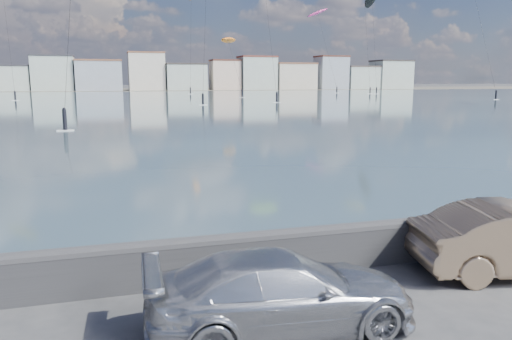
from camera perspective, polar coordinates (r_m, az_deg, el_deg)
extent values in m
cube|color=#385162|center=(99.07, -14.89, 7.54)|extent=(500.00, 177.00, 0.00)
cube|color=#4C473D|center=(207.50, -15.66, 8.83)|extent=(500.00, 60.00, 0.00)
cube|color=#28282B|center=(11.12, -3.14, -10.34)|extent=(400.00, 0.35, 0.90)
cylinder|color=#28282B|center=(10.97, -3.17, -8.15)|extent=(400.00, 0.36, 0.36)
cube|color=#B7C6BC|center=(196.19, -26.08, 9.34)|extent=(12.00, 10.00, 8.50)
cube|color=#2D2D33|center=(196.24, -26.18, 10.66)|extent=(12.24, 10.20, 0.60)
cube|color=#B7C6BC|center=(194.40, -22.14, 10.14)|extent=(14.00, 11.00, 12.00)
cube|color=#2D2D33|center=(194.55, -22.27, 11.99)|extent=(14.28, 11.22, 0.60)
cube|color=#9EA8B7|center=(193.48, -17.49, 10.20)|extent=(16.00, 13.00, 10.50)
cube|color=brown|center=(193.58, -17.58, 11.84)|extent=(16.32, 13.26, 0.60)
cube|color=beige|center=(193.91, -12.40, 10.88)|extent=(13.00, 10.00, 13.50)
cube|color=brown|center=(194.13, -12.49, 12.96)|extent=(13.26, 10.20, 0.60)
cube|color=#B7C6BC|center=(195.43, -8.07, 10.42)|extent=(15.00, 12.00, 9.50)
cube|color=#383330|center=(195.51, -8.10, 11.90)|extent=(15.30, 12.24, 0.60)
cube|color=beige|center=(198.23, -3.56, 10.72)|extent=(11.00, 9.00, 11.00)
cube|color=#562D23|center=(198.35, -3.57, 12.40)|extent=(11.22, 9.18, 0.60)
cube|color=#B7C6BC|center=(201.48, 0.12, 10.95)|extent=(14.00, 11.00, 12.50)
cube|color=brown|center=(201.65, 0.12, 12.81)|extent=(14.28, 11.22, 0.60)
cube|color=beige|center=(206.34, 4.33, 10.56)|extent=(16.00, 12.00, 10.00)
cube|color=brown|center=(206.43, 4.35, 12.03)|extent=(16.32, 12.24, 0.60)
cube|color=#9EA8B7|center=(212.66, 8.58, 10.87)|extent=(12.00, 10.00, 13.00)
cube|color=#562D23|center=(212.83, 8.63, 12.70)|extent=(12.24, 10.20, 0.60)
cube|color=#B7C6BC|center=(218.60, 11.84, 10.23)|extent=(14.00, 11.00, 9.00)
cube|color=#4C423D|center=(218.65, 11.88, 11.49)|extent=(14.28, 11.22, 0.60)
cube|color=#B7C6BC|center=(225.72, 15.16, 10.41)|extent=(15.00, 12.00, 11.50)
cube|color=#383330|center=(225.84, 15.23, 11.94)|extent=(15.30, 12.24, 0.60)
imported|color=#B4B6BC|center=(9.05, 2.95, -13.70)|extent=(4.87, 2.15, 1.39)
ellipsoid|color=#E5338C|center=(165.73, 7.03, 17.41)|extent=(7.95, 3.87, 4.03)
cube|color=white|center=(155.53, 9.21, 8.69)|extent=(1.40, 0.42, 0.08)
cylinder|color=black|center=(155.50, 9.22, 9.02)|extent=(0.36, 0.36, 1.70)
sphere|color=black|center=(155.49, 9.23, 9.35)|extent=(0.28, 0.28, 0.28)
cylinder|color=black|center=(160.17, 8.11, 13.42)|extent=(2.36, 10.93, 23.50)
cube|color=white|center=(149.11, 12.89, 8.49)|extent=(1.40, 0.42, 0.08)
cylinder|color=black|center=(149.09, 12.91, 8.84)|extent=(0.36, 0.36, 1.70)
sphere|color=black|center=(149.07, 12.92, 9.18)|extent=(0.28, 0.28, 0.28)
cylinder|color=black|center=(153.77, 12.49, 15.40)|extent=(0.83, 8.88, 34.14)
cube|color=white|center=(45.42, -20.95, 4.25)|extent=(1.40, 0.42, 0.08)
cylinder|color=black|center=(45.34, -21.02, 5.38)|extent=(0.36, 0.36, 1.70)
sphere|color=black|center=(45.28, -21.09, 6.51)|extent=(0.28, 0.28, 0.28)
ellipsoid|color=orange|center=(123.87, -3.17, 14.59)|extent=(7.00, 9.95, 1.65)
cube|color=white|center=(117.65, -1.60, 8.30)|extent=(1.40, 0.42, 0.08)
cylinder|color=black|center=(117.62, -1.60, 8.74)|extent=(0.36, 0.36, 1.70)
sphere|color=black|center=(117.59, -1.60, 9.18)|extent=(0.28, 0.28, 0.28)
cylinder|color=black|center=(120.58, -2.40, 11.82)|extent=(1.68, 6.58, 12.15)
cube|color=white|center=(116.91, 25.70, 7.27)|extent=(1.40, 0.42, 0.08)
cylinder|color=black|center=(116.88, 25.74, 7.71)|extent=(0.36, 0.36, 1.70)
sphere|color=black|center=(116.86, 25.77, 8.15)|extent=(0.28, 0.28, 0.28)
cylinder|color=black|center=(124.08, 24.21, 15.43)|extent=(1.97, 15.73, 31.66)
cube|color=white|center=(149.26, 13.59, 8.47)|extent=(1.40, 0.42, 0.08)
cylinder|color=black|center=(149.24, 13.61, 8.81)|extent=(0.36, 0.36, 1.70)
sphere|color=black|center=(149.22, 13.62, 9.16)|extent=(0.28, 0.28, 0.28)
cylinder|color=black|center=(152.44, 13.38, 14.02)|extent=(0.82, 6.23, 26.80)
cube|color=white|center=(84.33, -6.07, 7.41)|extent=(1.40, 0.42, 0.08)
cylinder|color=black|center=(84.29, -6.09, 8.02)|extent=(0.36, 0.36, 1.70)
sphere|color=black|center=(84.26, -6.10, 8.63)|extent=(0.28, 0.28, 0.28)
cube|color=white|center=(92.86, 2.38, 7.73)|extent=(1.40, 0.42, 0.08)
cylinder|color=black|center=(92.82, 2.39, 8.29)|extent=(0.36, 0.36, 1.70)
sphere|color=black|center=(92.79, 2.39, 8.84)|extent=(0.28, 0.28, 0.28)
cylinder|color=black|center=(99.31, 1.63, 14.97)|extent=(1.40, 12.72, 21.96)
cube|color=white|center=(144.86, -7.50, 8.61)|extent=(1.40, 0.42, 0.08)
cylinder|color=black|center=(144.84, -7.51, 8.97)|extent=(0.36, 0.36, 1.70)
sphere|color=black|center=(144.82, -7.52, 9.33)|extent=(0.28, 0.28, 0.28)
cylinder|color=black|center=(150.19, -7.46, 14.49)|extent=(2.46, 9.77, 27.94)
cube|color=white|center=(112.56, -25.79, 7.18)|extent=(1.40, 0.42, 0.08)
cylinder|color=black|center=(112.53, -25.83, 7.64)|extent=(0.36, 0.36, 1.70)
sphere|color=black|center=(112.50, -25.86, 8.10)|extent=(0.28, 0.28, 0.28)
cylinder|color=black|center=(120.28, -26.66, 15.09)|extent=(3.28, 14.10, 30.24)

